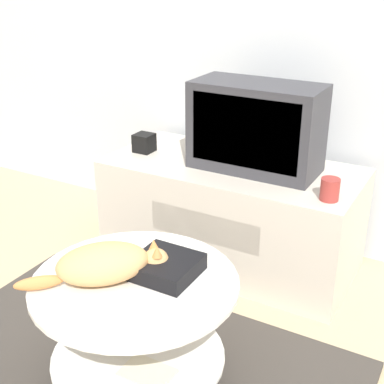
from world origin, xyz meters
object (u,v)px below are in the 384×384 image
at_px(speaker, 144,143).
at_px(cat, 106,264).
at_px(dvd_box, 166,266).
at_px(tv, 256,127).

xyz_separation_m(speaker, cat, (0.50, -0.97, -0.06)).
bearing_deg(dvd_box, tv, 93.62).
bearing_deg(cat, tv, 38.76).
relative_size(tv, dvd_box, 2.78).
height_order(tv, speaker, tv).
xyz_separation_m(tv, speaker, (-0.60, -0.05, -0.16)).
xyz_separation_m(speaker, dvd_box, (0.65, -0.84, -0.10)).
relative_size(speaker, dvd_box, 0.44).
height_order(dvd_box, cat, cat).
relative_size(tv, cat, 1.49).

